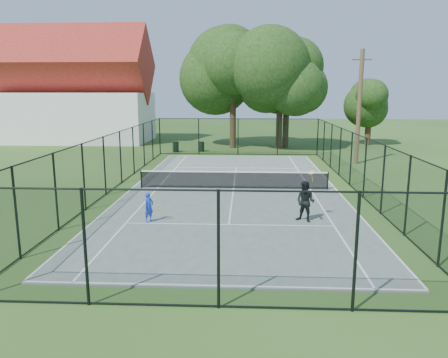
{
  "coord_description": "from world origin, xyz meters",
  "views": [
    {
      "loc": [
        0.62,
        -22.87,
        5.26
      ],
      "look_at": [
        -0.36,
        -3.0,
        1.2
      ],
      "focal_mm": 35.0,
      "sensor_mm": 36.0,
      "label": 1
    }
  ],
  "objects_px": {
    "player_blue": "(149,207)",
    "player_black": "(305,202)",
    "utility_pole": "(359,107)",
    "trash_bin_left": "(176,147)",
    "trash_bin_right": "(201,147)",
    "tennis_net": "(234,179)"
  },
  "relations": [
    {
      "from": "tennis_net",
      "to": "trash_bin_right",
      "type": "distance_m",
      "value": 15.13
    },
    {
      "from": "trash_bin_right",
      "to": "player_black",
      "type": "xyz_separation_m",
      "value": [
        6.28,
        -20.59,
        0.45
      ]
    },
    {
      "from": "trash_bin_right",
      "to": "utility_pole",
      "type": "xyz_separation_m",
      "value": [
        11.92,
        -5.78,
        3.66
      ]
    },
    {
      "from": "tennis_net",
      "to": "trash_bin_left",
      "type": "bearing_deg",
      "value": 110.62
    },
    {
      "from": "utility_pole",
      "to": "player_blue",
      "type": "bearing_deg",
      "value": -128.11
    },
    {
      "from": "utility_pole",
      "to": "player_black",
      "type": "xyz_separation_m",
      "value": [
        -5.64,
        -14.81,
        -3.21
      ]
    },
    {
      "from": "trash_bin_left",
      "to": "player_blue",
      "type": "height_order",
      "value": "player_blue"
    },
    {
      "from": "player_black",
      "to": "player_blue",
      "type": "bearing_deg",
      "value": -176.74
    },
    {
      "from": "player_blue",
      "to": "tennis_net",
      "type": "bearing_deg",
      "value": 62.49
    },
    {
      "from": "trash_bin_left",
      "to": "trash_bin_right",
      "type": "distance_m",
      "value": 2.22
    },
    {
      "from": "trash_bin_left",
      "to": "player_black",
      "type": "height_order",
      "value": "player_black"
    },
    {
      "from": "trash_bin_right",
      "to": "player_blue",
      "type": "distance_m",
      "value": 20.95
    },
    {
      "from": "tennis_net",
      "to": "utility_pole",
      "type": "distance_m",
      "value": 12.99
    },
    {
      "from": "player_black",
      "to": "trash_bin_right",
      "type": "bearing_deg",
      "value": 106.96
    },
    {
      "from": "trash_bin_left",
      "to": "trash_bin_right",
      "type": "relative_size",
      "value": 1.04
    },
    {
      "from": "trash_bin_right",
      "to": "tennis_net",
      "type": "bearing_deg",
      "value": -77.65
    },
    {
      "from": "tennis_net",
      "to": "player_blue",
      "type": "xyz_separation_m",
      "value": [
        -3.21,
        -6.17,
        0.09
      ]
    },
    {
      "from": "trash_bin_left",
      "to": "trash_bin_right",
      "type": "bearing_deg",
      "value": 9.52
    },
    {
      "from": "player_blue",
      "to": "player_black",
      "type": "bearing_deg",
      "value": 3.26
    },
    {
      "from": "tennis_net",
      "to": "utility_pole",
      "type": "bearing_deg",
      "value": 46.02
    },
    {
      "from": "player_black",
      "to": "trash_bin_left",
      "type": "bearing_deg",
      "value": 112.72
    },
    {
      "from": "tennis_net",
      "to": "trash_bin_left",
      "type": "distance_m",
      "value": 15.4
    }
  ]
}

